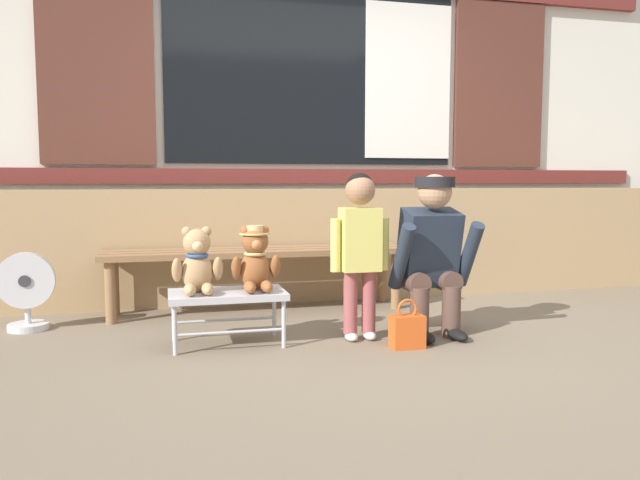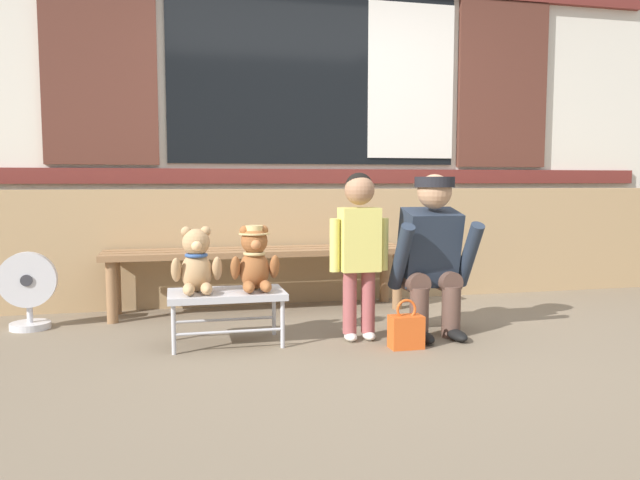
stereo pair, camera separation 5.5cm
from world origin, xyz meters
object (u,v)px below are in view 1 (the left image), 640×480
at_px(floor_fan, 26,292).
at_px(adult_crouching, 432,254).
at_px(child_standing, 360,237).
at_px(wooden_bench_long, 258,259).
at_px(handbag_on_ground, 407,330).
at_px(teddy_bear_with_hat, 255,260).
at_px(teddy_bear_plain, 197,263).
at_px(small_display_bench, 227,297).

bearing_deg(floor_fan, adult_crouching, -16.32).
bearing_deg(child_standing, wooden_bench_long, 116.34).
xyz_separation_m(child_standing, handbag_on_ground, (0.20, -0.24, -0.50)).
xyz_separation_m(wooden_bench_long, teddy_bear_with_hat, (-0.14, -0.83, 0.10)).
xyz_separation_m(wooden_bench_long, teddy_bear_plain, (-0.46, -0.83, 0.09)).
relative_size(child_standing, floor_fan, 2.00).
distance_m(wooden_bench_long, small_display_bench, 0.89).
xyz_separation_m(teddy_bear_with_hat, adult_crouching, (1.04, -0.06, 0.01)).
distance_m(teddy_bear_with_hat, handbag_on_ground, 0.93).
relative_size(small_display_bench, adult_crouching, 0.67).
xyz_separation_m(teddy_bear_with_hat, handbag_on_ground, (0.79, -0.31, -0.38)).
relative_size(adult_crouching, handbag_on_ground, 3.49).
bearing_deg(small_display_bench, wooden_bench_long, 70.39).
distance_m(teddy_bear_plain, handbag_on_ground, 1.21).
bearing_deg(adult_crouching, floor_fan, 163.68).
xyz_separation_m(wooden_bench_long, small_display_bench, (-0.30, -0.83, -0.11)).
distance_m(child_standing, floor_fan, 2.06).
distance_m(teddy_bear_with_hat, adult_crouching, 1.04).
bearing_deg(adult_crouching, child_standing, -177.96).
relative_size(wooden_bench_long, small_display_bench, 3.28).
distance_m(handbag_on_ground, floor_fan, 2.31).
height_order(wooden_bench_long, adult_crouching, adult_crouching).
bearing_deg(wooden_bench_long, teddy_bear_with_hat, -99.36).
xyz_separation_m(small_display_bench, adult_crouching, (1.20, -0.06, 0.21)).
bearing_deg(teddy_bear_plain, floor_fan, 147.68).
distance_m(wooden_bench_long, handbag_on_ground, 1.34).
distance_m(small_display_bench, child_standing, 0.82).
distance_m(small_display_bench, teddy_bear_plain, 0.25).
height_order(teddy_bear_plain, adult_crouching, adult_crouching).
relative_size(wooden_bench_long, handbag_on_ground, 7.72).
bearing_deg(small_display_bench, handbag_on_ground, -18.20).
xyz_separation_m(wooden_bench_long, handbag_on_ground, (0.65, -1.14, -0.28)).
relative_size(wooden_bench_long, floor_fan, 4.37).
xyz_separation_m(adult_crouching, floor_fan, (-2.35, 0.69, -0.24)).
bearing_deg(small_display_bench, floor_fan, 151.36).
height_order(teddy_bear_with_hat, child_standing, child_standing).
xyz_separation_m(small_display_bench, teddy_bear_plain, (-0.16, 0.00, 0.20)).
bearing_deg(teddy_bear_with_hat, wooden_bench_long, 80.64).
relative_size(teddy_bear_with_hat, handbag_on_ground, 1.34).
distance_m(wooden_bench_long, teddy_bear_with_hat, 0.85).
relative_size(teddy_bear_plain, child_standing, 0.38).
relative_size(wooden_bench_long, teddy_bear_with_hat, 5.78).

